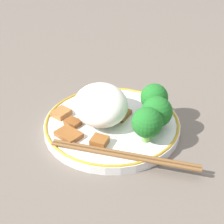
# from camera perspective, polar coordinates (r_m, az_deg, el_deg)

# --- Properties ---
(ground_plane) EXTENTS (3.00, 3.00, 0.00)m
(ground_plane) POSITION_cam_1_polar(r_m,az_deg,el_deg) (0.64, 0.00, -2.59)
(ground_plane) COLOR #665B51
(plate) EXTENTS (0.23, 0.23, 0.02)m
(plate) POSITION_cam_1_polar(r_m,az_deg,el_deg) (0.63, 0.00, -1.92)
(plate) COLOR white
(plate) RESTS_ON ground_plane
(rice_mound) EXTENTS (0.11, 0.09, 0.06)m
(rice_mound) POSITION_cam_1_polar(r_m,az_deg,el_deg) (0.62, -1.72, 1.18)
(rice_mound) COLOR white
(rice_mound) RESTS_ON plate
(broccoli_back_left) EXTENTS (0.05, 0.05, 0.06)m
(broccoli_back_left) POSITION_cam_1_polar(r_m,az_deg,el_deg) (0.57, 5.37, -1.65)
(broccoli_back_left) COLOR #72AD4C
(broccoli_back_left) RESTS_ON plate
(broccoli_back_center) EXTENTS (0.05, 0.05, 0.06)m
(broccoli_back_center) POSITION_cam_1_polar(r_m,az_deg,el_deg) (0.60, 6.85, -0.00)
(broccoli_back_center) COLOR #72AD4C
(broccoli_back_center) RESTS_ON plate
(broccoli_back_right) EXTENTS (0.05, 0.05, 0.06)m
(broccoli_back_right) POSITION_cam_1_polar(r_m,az_deg,el_deg) (0.63, 6.45, 2.13)
(broccoli_back_right) COLOR #72AD4C
(broccoli_back_right) RESTS_ON plate
(meat_near_front) EXTENTS (0.04, 0.03, 0.01)m
(meat_near_front) POSITION_cam_1_polar(r_m,az_deg,el_deg) (0.67, 0.23, 1.45)
(meat_near_front) COLOR brown
(meat_near_front) RESTS_ON plate
(meat_near_left) EXTENTS (0.03, 0.03, 0.01)m
(meat_near_left) POSITION_cam_1_polar(r_m,az_deg,el_deg) (0.63, -6.00, -1.39)
(meat_near_left) COLOR brown
(meat_near_left) RESTS_ON plate
(meat_near_right) EXTENTS (0.05, 0.05, 0.01)m
(meat_near_right) POSITION_cam_1_polar(r_m,az_deg,el_deg) (0.60, -6.63, -3.42)
(meat_near_right) COLOR brown
(meat_near_right) RESTS_ON plate
(meat_near_back) EXTENTS (0.04, 0.04, 0.01)m
(meat_near_back) POSITION_cam_1_polar(r_m,az_deg,el_deg) (0.64, 1.41, -0.38)
(meat_near_back) COLOR brown
(meat_near_back) RESTS_ON plate
(meat_on_rice_edge) EXTENTS (0.03, 0.03, 0.01)m
(meat_on_rice_edge) POSITION_cam_1_polar(r_m,az_deg,el_deg) (0.58, -1.91, -4.47)
(meat_on_rice_edge) COLOR brown
(meat_on_rice_edge) RESTS_ON plate
(meat_mid_left) EXTENTS (0.03, 0.03, 0.01)m
(meat_mid_left) POSITION_cam_1_polar(r_m,az_deg,el_deg) (0.68, -3.77, 1.82)
(meat_mid_left) COLOR #9E6633
(meat_mid_left) RESTS_ON plate
(meat_mid_right) EXTENTS (0.04, 0.04, 0.01)m
(meat_mid_right) POSITION_cam_1_polar(r_m,az_deg,el_deg) (0.65, -7.74, -0.16)
(meat_mid_right) COLOR #9E6633
(meat_mid_right) RESTS_ON plate
(chopsticks) EXTENTS (0.10, 0.22, 0.01)m
(chopsticks) POSITION_cam_1_polar(r_m,az_deg,el_deg) (0.56, 1.87, -6.55)
(chopsticks) COLOR brown
(chopsticks) RESTS_ON plate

